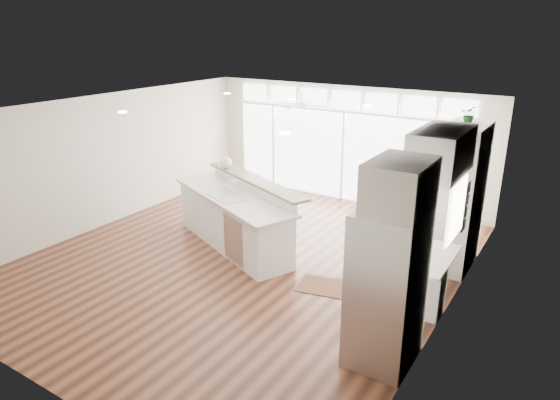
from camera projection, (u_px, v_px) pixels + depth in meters
The scene contains 24 objects.
floor at pixel (246, 260), 9.00m from camera, with size 7.00×8.00×0.02m, color #401F13.
ceiling at pixel (242, 109), 8.10m from camera, with size 7.00×8.00×0.02m, color white.
wall_back at pixel (345, 144), 11.74m from camera, with size 7.00×0.04×2.70m, color beige.
wall_front at pixel (24, 285), 5.37m from camera, with size 7.00×0.04×2.70m, color beige.
wall_left at pixel (108, 160), 10.32m from camera, with size 0.04×8.00×2.70m, color beige.
wall_right at pixel (452, 231), 6.78m from camera, with size 0.04×8.00×2.70m, color beige.
glass_wall at pixel (343, 157), 11.79m from camera, with size 5.80×0.06×2.08m, color white.
transom_row at pixel (346, 100), 11.34m from camera, with size 5.90×0.06×0.40m, color white.
desk_window at pixel (456, 210), 6.97m from camera, with size 0.04×0.85×0.85m, color white.
ceiling_fan at pixel (302, 100), 10.66m from camera, with size 1.16×1.16×0.32m, color white.
recessed_lights at pixel (250, 109), 8.27m from camera, with size 3.40×3.00×0.02m, color white.
oven_cabinet at pixel (459, 197), 8.41m from camera, with size 0.64×1.20×2.50m, color white.
desk_nook at pixel (425, 278), 7.53m from camera, with size 0.72×1.30×0.76m, color white.
upper_cabinets at pixel (442, 152), 6.85m from camera, with size 0.64×1.30×0.64m, color white.
refrigerator at pixel (387, 288), 6.02m from camera, with size 0.76×0.90×2.00m, color #B8B8BD.
fridge_cabinet at pixel (400, 186), 5.56m from camera, with size 0.64×0.90×0.60m, color white.
framed_photos at pixel (465, 207), 7.52m from camera, with size 0.06×0.22×0.80m, color black.
kitchen_island at pixel (233, 215), 9.35m from camera, with size 3.14×1.18×1.25m, color white.
rug at pixel (325, 286), 8.05m from camera, with size 0.86×0.62×0.01m, color #3C1D13.
office_chair at pixel (411, 250), 8.26m from camera, with size 0.49×0.46×0.95m, color black.
fishbowl at pixel (226, 163), 10.06m from camera, with size 0.24×0.24×0.24m, color silver.
monitor at pixel (423, 241), 7.37m from camera, with size 0.09×0.54×0.45m, color black.
keyboard at pixel (411, 251), 7.53m from camera, with size 0.12×0.31×0.02m, color silver.
potted_plant at pixel (469, 116), 7.96m from camera, with size 0.27×0.29×0.23m, color #29602A.
Camera 1 is at (4.88, -6.54, 4.00)m, focal length 32.00 mm.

